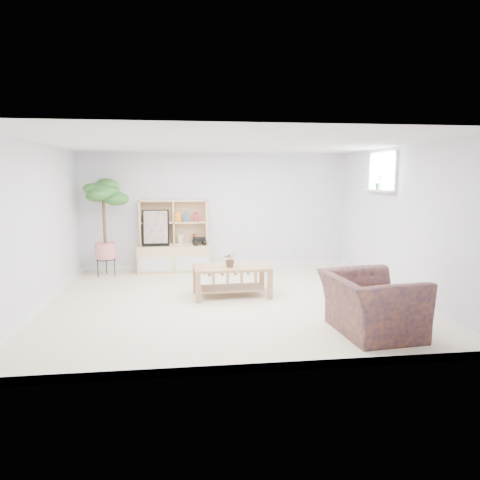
{
  "coord_description": "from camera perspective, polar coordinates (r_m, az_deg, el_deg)",
  "views": [
    {
      "loc": [
        -0.61,
        -6.42,
        1.91
      ],
      "look_at": [
        0.27,
        0.63,
        0.86
      ],
      "focal_mm": 32.0,
      "sensor_mm": 36.0,
      "label": 1
    }
  ],
  "objects": [
    {
      "name": "storage_unit",
      "position": [
        8.75,
        -8.8,
        0.5
      ],
      "size": [
        1.45,
        0.49,
        1.45
      ],
      "primitive_type": null,
      "color": "#DFB47B",
      "rests_on": "floor"
    },
    {
      "name": "table_plant",
      "position": [
        6.78,
        -1.29,
        -2.58
      ],
      "size": [
        0.23,
        0.21,
        0.25
      ],
      "primitive_type": "imported",
      "rotation": [
        0.0,
        0.0,
        0.04
      ],
      "color": "#195F22",
      "rests_on": "coffee_table"
    },
    {
      "name": "floor",
      "position": [
        6.73,
        -1.64,
        -8.11
      ],
      "size": [
        5.5,
        5.0,
        0.01
      ],
      "primitive_type": "cube",
      "color": "beige",
      "rests_on": "ground"
    },
    {
      "name": "window",
      "position": [
        7.78,
        18.53,
        8.62
      ],
      "size": [
        0.1,
        0.98,
        0.68
      ],
      "primitive_type": null,
      "color": "white",
      "rests_on": "walls"
    },
    {
      "name": "walls",
      "position": [
        6.49,
        -1.68,
        2.1
      ],
      "size": [
        5.51,
        5.01,
        2.4
      ],
      "color": "silver",
      "rests_on": "floor"
    },
    {
      "name": "ceiling",
      "position": [
        6.47,
        -1.73,
        12.73
      ],
      "size": [
        5.5,
        5.0,
        0.01
      ],
      "primitive_type": "cube",
      "color": "silver",
      "rests_on": "walls"
    },
    {
      "name": "poster",
      "position": [
        8.68,
        -11.16,
        1.59
      ],
      "size": [
        0.52,
        0.12,
        0.73
      ],
      "primitive_type": null,
      "rotation": [
        0.0,
        0.0,
        -0.0
      ],
      "color": "yellow",
      "rests_on": "storage_unit"
    },
    {
      "name": "toy_truck",
      "position": [
        8.69,
        -5.45,
        -0.11
      ],
      "size": [
        0.37,
        0.29,
        0.18
      ],
      "primitive_type": null,
      "rotation": [
        0.0,
        0.0,
        0.21
      ],
      "color": "black",
      "rests_on": "storage_unit"
    },
    {
      "name": "sill_plant",
      "position": [
        7.76,
        18.05,
        7.35
      ],
      "size": [
        0.17,
        0.15,
        0.25
      ],
      "primitive_type": "imported",
      "rotation": [
        0.0,
        0.0,
        -0.35
      ],
      "color": "#255821",
      "rests_on": "window_sill"
    },
    {
      "name": "baseboard",
      "position": [
        6.71,
        -1.64,
        -7.7
      ],
      "size": [
        5.5,
        5.0,
        0.1
      ],
      "primitive_type": null,
      "color": "white",
      "rests_on": "floor"
    },
    {
      "name": "window_sill",
      "position": [
        7.75,
        18.02,
        6.28
      ],
      "size": [
        0.14,
        1.0,
        0.04
      ],
      "primitive_type": "cube",
      "color": "white",
      "rests_on": "walls"
    },
    {
      "name": "floor_tree",
      "position": [
        8.63,
        -17.61,
        1.6
      ],
      "size": [
        0.9,
        0.9,
        1.9
      ],
      "primitive_type": null,
      "rotation": [
        0.0,
        0.0,
        -0.36
      ],
      "color": "#255821",
      "rests_on": "floor"
    },
    {
      "name": "armchair",
      "position": [
        5.52,
        17.05,
        -7.65
      ],
      "size": [
        1.08,
        1.22,
        0.84
      ],
      "primitive_type": "imported",
      "rotation": [
        0.0,
        0.0,
        1.66
      ],
      "color": "#191838",
      "rests_on": "floor"
    },
    {
      "name": "coffee_table",
      "position": [
        6.94,
        -1.11,
        -5.48
      ],
      "size": [
        1.24,
        0.72,
        0.5
      ],
      "primitive_type": null,
      "rotation": [
        0.0,
        0.0,
        0.05
      ],
      "color": "tan",
      "rests_on": "floor"
    }
  ]
}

